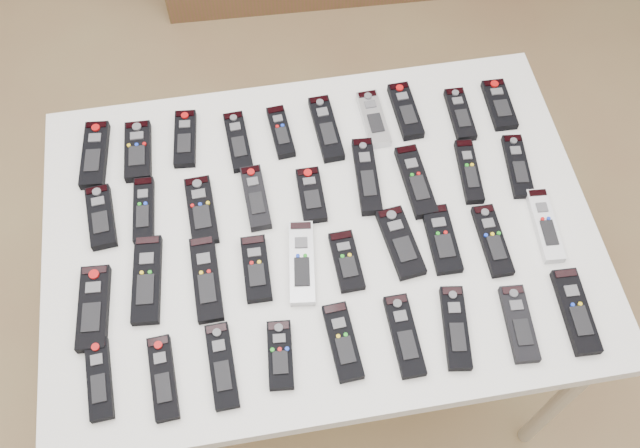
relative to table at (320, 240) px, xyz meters
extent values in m
plane|color=#956D4C|center=(-0.02, -0.10, -0.72)|extent=(4.00, 4.00, 0.00)
cube|color=white|center=(0.00, 0.00, 0.04)|extent=(1.25, 0.88, 0.04)
cylinder|color=beige|center=(0.56, -0.38, -0.35)|extent=(0.04, 0.04, 0.74)
cylinder|color=beige|center=(-0.56, 0.38, -0.35)|extent=(0.04, 0.04, 0.74)
cylinder|color=beige|center=(0.56, 0.38, -0.35)|extent=(0.04, 0.04, 0.74)
cube|color=black|center=(-0.50, 0.28, 0.07)|extent=(0.07, 0.19, 0.02)
cube|color=black|center=(-0.40, 0.28, 0.07)|extent=(0.07, 0.17, 0.02)
cube|color=black|center=(-0.28, 0.30, 0.07)|extent=(0.07, 0.17, 0.02)
cube|color=black|center=(-0.16, 0.27, 0.07)|extent=(0.06, 0.17, 0.02)
cube|color=black|center=(-0.05, 0.28, 0.07)|extent=(0.05, 0.15, 0.02)
cube|color=black|center=(0.06, 0.27, 0.07)|extent=(0.06, 0.19, 0.02)
cube|color=#B7B7BC|center=(0.18, 0.28, 0.07)|extent=(0.06, 0.17, 0.02)
cube|color=black|center=(0.27, 0.29, 0.07)|extent=(0.06, 0.17, 0.02)
cube|color=black|center=(0.40, 0.26, 0.07)|extent=(0.05, 0.16, 0.02)
cube|color=black|center=(0.50, 0.27, 0.07)|extent=(0.06, 0.15, 0.02)
cube|color=black|center=(-0.49, 0.11, 0.07)|extent=(0.07, 0.16, 0.02)
cube|color=black|center=(-0.39, 0.11, 0.07)|extent=(0.05, 0.17, 0.02)
cube|color=black|center=(-0.26, 0.09, 0.07)|extent=(0.07, 0.18, 0.02)
cube|color=black|center=(-0.13, 0.10, 0.07)|extent=(0.06, 0.17, 0.02)
cube|color=black|center=(-0.01, 0.08, 0.07)|extent=(0.06, 0.14, 0.02)
cube|color=black|center=(0.13, 0.11, 0.07)|extent=(0.06, 0.21, 0.02)
cube|color=black|center=(0.24, 0.08, 0.07)|extent=(0.06, 0.20, 0.02)
cube|color=black|center=(0.37, 0.09, 0.07)|extent=(0.06, 0.18, 0.02)
cube|color=black|center=(0.49, 0.08, 0.07)|extent=(0.07, 0.18, 0.02)
cube|color=black|center=(-0.51, -0.12, 0.07)|extent=(0.08, 0.19, 0.02)
cube|color=black|center=(-0.39, -0.07, 0.07)|extent=(0.08, 0.21, 0.02)
cube|color=black|center=(-0.27, -0.09, 0.07)|extent=(0.06, 0.20, 0.02)
cube|color=black|center=(-0.16, -0.08, 0.07)|extent=(0.06, 0.16, 0.02)
cube|color=#B7B7BC|center=(-0.06, -0.08, 0.07)|extent=(0.08, 0.20, 0.02)
cube|color=black|center=(0.04, -0.10, 0.07)|extent=(0.06, 0.14, 0.02)
cube|color=black|center=(0.17, -0.07, 0.07)|extent=(0.08, 0.18, 0.02)
cube|color=black|center=(0.26, -0.08, 0.07)|extent=(0.06, 0.17, 0.02)
cube|color=black|center=(0.38, -0.10, 0.07)|extent=(0.05, 0.18, 0.02)
cube|color=silver|center=(0.50, -0.08, 0.07)|extent=(0.06, 0.19, 0.02)
cube|color=black|center=(-0.50, -0.28, 0.07)|extent=(0.06, 0.17, 0.02)
cube|color=black|center=(-0.37, -0.30, 0.07)|extent=(0.06, 0.18, 0.02)
cube|color=black|center=(-0.25, -0.29, 0.07)|extent=(0.06, 0.18, 0.02)
cube|color=black|center=(-0.13, -0.29, 0.07)|extent=(0.06, 0.15, 0.02)
cube|color=black|center=(0.00, -0.28, 0.07)|extent=(0.06, 0.17, 0.02)
cube|color=black|center=(0.13, -0.29, 0.07)|extent=(0.05, 0.18, 0.02)
cube|color=black|center=(0.24, -0.29, 0.07)|extent=(0.07, 0.19, 0.02)
cube|color=black|center=(0.37, -0.30, 0.07)|extent=(0.06, 0.17, 0.02)
cube|color=black|center=(0.50, -0.30, 0.07)|extent=(0.06, 0.19, 0.02)
camera|label=1|loc=(-0.13, -0.79, 1.47)|focal=40.00mm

